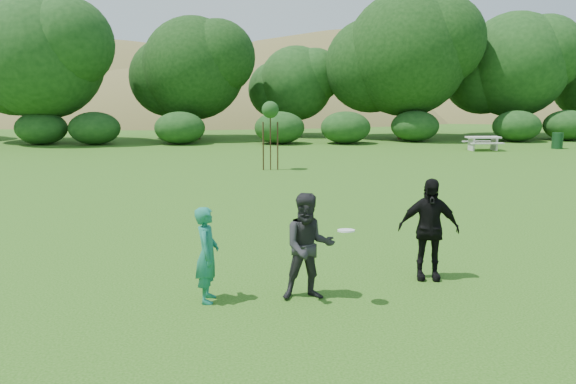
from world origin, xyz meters
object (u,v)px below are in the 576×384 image
at_px(player_teal, 207,255).
at_px(picnic_table, 483,141).
at_px(player_black, 429,229).
at_px(trash_can_near, 557,141).
at_px(sapling, 270,112).
at_px(player_grey, 309,247).

distance_m(player_teal, picnic_table, 25.26).
bearing_deg(player_teal, picnic_table, -29.84).
bearing_deg(player_black, player_teal, -159.93).
distance_m(trash_can_near, sapling, 18.18).
bearing_deg(sapling, player_grey, -90.80).
bearing_deg(player_black, picnic_table, 72.79).
bearing_deg(picnic_table, player_grey, -120.09).
bearing_deg(trash_can_near, picnic_table, -173.41).
height_order(player_teal, picnic_table, player_teal).
distance_m(player_teal, sapling, 14.80).
relative_size(player_teal, player_grey, 0.89).
height_order(trash_can_near, sapling, sapling).
bearing_deg(player_teal, sapling, -3.64).
height_order(player_teal, trash_can_near, player_teal).
xyz_separation_m(player_black, picnic_table, (10.02, 20.36, -0.39)).
height_order(player_grey, trash_can_near, player_grey).
bearing_deg(player_grey, trash_can_near, 49.62).
relative_size(trash_can_near, sapling, 0.32).
xyz_separation_m(trash_can_near, sapling, (-16.64, -7.05, 1.97)).
distance_m(player_black, trash_can_near, 25.50).
bearing_deg(picnic_table, player_black, -116.21).
bearing_deg(picnic_table, player_teal, -123.30).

